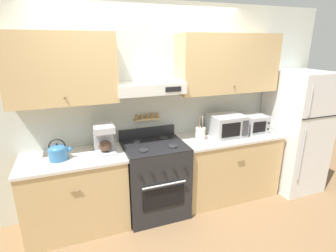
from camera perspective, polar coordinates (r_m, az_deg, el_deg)
ground_plane at (r=3.35m, az=-1.09°, el=-20.57°), size 16.00×16.00×0.00m
wall_back at (r=3.26m, az=-3.69°, el=6.99°), size 5.20×0.46×2.55m
counter_left at (r=3.24m, az=-19.28°, el=-13.59°), size 1.12×0.63×0.89m
counter_right at (r=3.78m, az=12.67°, el=-8.35°), size 1.38×0.63×0.89m
stove_range at (r=3.33m, az=-2.86°, el=-11.31°), size 0.73×0.68×1.04m
refrigerator at (r=4.22m, az=25.91°, el=-0.96°), size 0.67×0.78×1.71m
tea_kettle at (r=3.00m, az=-22.82°, el=-5.21°), size 0.25×0.19×0.24m
coffee_maker at (r=3.01m, az=-13.75°, el=-2.69°), size 0.22×0.25×0.32m
microwave at (r=3.54m, az=12.67°, el=0.11°), size 0.44×0.37×0.28m
utensil_crock at (r=3.35m, az=7.06°, el=-1.64°), size 0.12×0.12×0.31m
toaster_oven at (r=3.78m, az=18.26°, el=0.43°), size 0.31×0.29×0.24m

